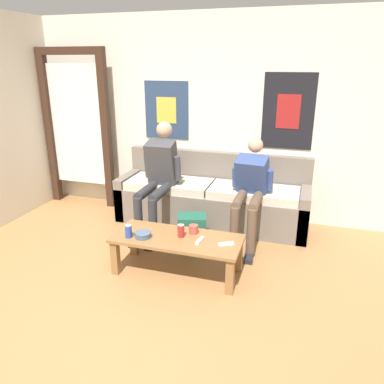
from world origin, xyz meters
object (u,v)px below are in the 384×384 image
Objects in this scene: person_seated_teen at (250,188)px; drink_can_blue at (129,231)px; coffee_table at (177,243)px; backpack at (192,232)px; couch at (212,199)px; game_controller_near_right at (226,244)px; game_controller_near_left at (200,240)px; person_seated_adult at (158,174)px; drink_can_red at (181,231)px; ceramic_bowl at (143,234)px; pillar_candle at (194,229)px.

drink_can_blue is at bearing -133.53° from person_seated_teen.
backpack is at bearing 93.07° from coffee_table.
coffee_table is at bearing -90.59° from couch.
game_controller_near_right is at bearing -70.18° from couch.
game_controller_near_right is at bearing -93.76° from person_seated_teen.
game_controller_near_left reaches higher than backpack.
coffee_table reaches higher than backpack.
couch is at bearing 99.54° from game_controller_near_left.
game_controller_near_right is (1.04, -0.92, -0.31)m from person_seated_adult.
drink_can_red is at bearing 167.09° from game_controller_near_left.
person_seated_teen is (1.10, -0.00, -0.07)m from person_seated_adult.
ceramic_bowl reaches higher than backpack.
pillar_candle is (0.15, -0.44, 0.25)m from backpack.
game_controller_near_left reaches higher than coffee_table.
ceramic_bowl is at bearing -173.90° from game_controller_near_right.
person_seated_adult reaches higher than ceramic_bowl.
pillar_candle is 0.66× the size of game_controller_near_left.
coffee_table is 7.85× the size of ceramic_bowl.
couch is at bearing 76.83° from ceramic_bowl.
ceramic_bowl is at bearing -162.17° from coffee_table.
ceramic_bowl is 1.08× the size of game_controller_near_left.
drink_can_red is 0.46m from game_controller_near_right.
game_controller_near_left is (-0.31, -0.93, -0.25)m from person_seated_teen.
drink_can_red reaches higher than game_controller_near_right.
drink_can_red is (-0.51, -0.88, -0.20)m from person_seated_teen.
pillar_candle is (0.68, -0.78, -0.28)m from person_seated_adult.
couch reaches higher than game_controller_near_left.
drink_can_red is (-0.09, -0.11, 0.02)m from pillar_candle.
person_seated_teen is at bearing 59.03° from coffee_table.
drink_can_red reaches higher than pillar_candle.
coffee_table is 3.40× the size of backpack.
person_seated_teen is 11.86× the size of pillar_candle.
ceramic_bowl is 1.28× the size of drink_can_red.
ceramic_bowl is at bearing -151.91° from pillar_candle.
game_controller_near_left is 1.04× the size of game_controller_near_right.
backpack is (-0.58, -0.33, -0.47)m from person_seated_teen.
person_seated_teen is at bearing -0.12° from person_seated_adult.
person_seated_teen is at bearing 61.50° from pillar_candle.
person_seated_adult reaches higher than person_seated_teen.
coffee_table is at bearing -86.93° from backpack.
coffee_table is 0.59m from backpack.
couch reaches higher than pillar_candle.
game_controller_near_left is (0.68, 0.11, -0.05)m from drink_can_blue.
couch is at bearing 89.41° from coffee_table.
coffee_table is 1.07× the size of person_seated_teen.
game_controller_near_left is at bearing -178.59° from game_controller_near_right.
coffee_table is at bearing 174.76° from game_controller_near_left.
coffee_table is (-0.01, -1.29, 0.01)m from couch.
drink_can_blue reaches higher than game_controller_near_left.
coffee_table is 0.34m from ceramic_bowl.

